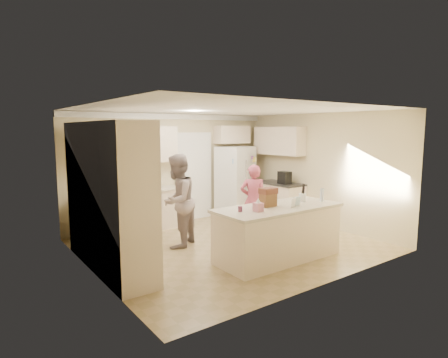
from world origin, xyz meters
TOP-DOWN VIEW (x-y plane):
  - floor at (0.00, 0.00)m, footprint 5.20×4.60m
  - ceiling at (0.00, 0.00)m, footprint 5.20×4.60m
  - wall_back at (0.00, 2.31)m, footprint 5.20×0.02m
  - wall_front at (0.00, -2.31)m, footprint 5.20×0.02m
  - wall_left at (-2.61, 0.00)m, footprint 0.02×4.60m
  - wall_right at (2.61, 0.00)m, footprint 0.02×4.60m
  - crown_back at (0.00, 2.26)m, footprint 5.20×0.08m
  - pantry_bank at (-2.30, 0.20)m, footprint 0.60×2.60m
  - back_base_cab at (-1.15, 2.00)m, footprint 2.20×0.60m
  - back_countertop at (-1.15, 1.99)m, footprint 2.24×0.63m
  - back_upper_cab at (-1.15, 2.12)m, footprint 2.20×0.35m
  - doorway_opening at (0.55, 2.28)m, footprint 0.90×0.06m
  - doorway_casing at (0.55, 2.24)m, footprint 1.02×0.03m
  - wall_frame_upper at (0.02, 2.27)m, footprint 0.15×0.02m
  - wall_frame_lower at (0.02, 2.27)m, footprint 0.15×0.02m
  - refrigerator at (1.62, 1.94)m, footprint 1.07×0.94m
  - fridge_seam at (1.62, 1.58)m, footprint 0.02×0.02m
  - fridge_dispenser at (1.40, 1.57)m, footprint 0.22×0.03m
  - fridge_handle_l at (1.57, 1.57)m, footprint 0.02×0.02m
  - fridge_handle_r at (1.67, 1.57)m, footprint 0.02×0.02m
  - over_fridge_cab at (1.65, 2.12)m, footprint 0.95×0.35m
  - right_base_cab at (2.30, 1.00)m, footprint 0.60×1.20m
  - right_countertop at (2.29, 1.00)m, footprint 0.63×1.24m
  - right_upper_cab at (2.43, 1.20)m, footprint 0.35×1.50m
  - coffee_maker at (2.25, 0.80)m, footprint 0.22×0.28m
  - island_base at (0.20, -1.10)m, footprint 2.20×0.90m
  - island_top at (0.20, -1.10)m, footprint 2.28×0.96m
  - utensil_crock at (0.85, -1.05)m, footprint 0.13×0.13m
  - tissue_box at (-0.35, -1.20)m, footprint 0.13×0.13m
  - tissue_plume at (-0.35, -1.20)m, footprint 0.08×0.08m
  - dollhouse_body at (0.05, -1.00)m, footprint 0.26×0.18m
  - dollhouse_roof at (0.05, -1.00)m, footprint 0.28×0.20m
  - jam_jar at (-0.60, -1.05)m, footprint 0.07×0.07m
  - greeting_card_a at (0.35, -1.30)m, footprint 0.12×0.06m
  - greeting_card_b at (0.50, -1.25)m, footprint 0.12×0.05m
  - water_bottle at (1.15, -1.25)m, footprint 0.07×0.07m
  - shaker_salt at (1.02, -0.88)m, footprint 0.05×0.05m
  - shaker_pepper at (1.09, -0.88)m, footprint 0.05×0.05m
  - teen_boy at (-0.86, 0.53)m, footprint 1.09×1.05m
  - teen_girl at (0.79, 0.25)m, footprint 0.66×0.63m
  - fridge_magnets at (1.62, 1.57)m, footprint 0.76×0.02m

SIDE VIEW (x-z plane):
  - floor at x=0.00m, z-range -0.02..0.00m
  - back_base_cab at x=-1.15m, z-range 0.00..0.88m
  - right_base_cab at x=2.30m, z-range 0.00..0.88m
  - island_base at x=0.20m, z-range 0.00..0.88m
  - teen_girl at x=0.79m, z-range 0.00..1.51m
  - teen_boy at x=-0.86m, z-range 0.00..1.78m
  - back_countertop at x=-1.15m, z-range 0.88..0.92m
  - refrigerator at x=1.62m, z-range 0.00..1.80m
  - fridge_seam at x=1.62m, z-range 0.01..1.79m
  - right_countertop at x=2.29m, z-range 0.88..0.92m
  - island_top at x=0.20m, z-range 0.88..0.93m
  - fridge_magnets at x=1.62m, z-range 0.18..1.62m
  - jam_jar at x=-0.60m, z-range 0.93..1.02m
  - shaker_salt at x=1.02m, z-range 0.93..1.02m
  - shaker_pepper at x=1.09m, z-range 0.93..1.02m
  - tissue_box at x=-0.35m, z-range 0.93..1.07m
  - utensil_crock at x=0.85m, z-range 0.93..1.07m
  - greeting_card_a at x=0.35m, z-range 0.93..1.08m
  - greeting_card_b at x=0.50m, z-range 0.93..1.08m
  - dollhouse_body at x=0.05m, z-range 0.93..1.15m
  - water_bottle at x=1.15m, z-range 0.92..1.17m
  - doorway_opening at x=0.55m, z-range 0.00..2.10m
  - doorway_casing at x=0.55m, z-range -0.06..2.16m
  - fridge_handle_l at x=1.57m, z-range 0.62..1.48m
  - fridge_handle_r at x=1.67m, z-range 0.62..1.48m
  - coffee_maker at x=2.25m, z-range 0.92..1.22m
  - tissue_plume at x=-0.35m, z-range 1.06..1.15m
  - fridge_dispenser at x=1.40m, z-range 0.97..1.32m
  - pantry_bank at x=-2.30m, z-range 0.00..2.35m
  - dollhouse_roof at x=0.05m, z-range 1.15..1.25m
  - wall_frame_lower at x=0.02m, z-range 1.18..1.38m
  - wall_back at x=0.00m, z-range 0.00..2.60m
  - wall_front at x=0.00m, z-range 0.00..2.60m
  - wall_left at x=-2.61m, z-range 0.00..2.60m
  - wall_right at x=2.61m, z-range 0.00..2.60m
  - wall_frame_upper at x=0.02m, z-range 1.45..1.65m
  - back_upper_cab at x=-1.15m, z-range 1.50..2.30m
  - right_upper_cab at x=2.43m, z-range 1.60..2.30m
  - over_fridge_cab at x=1.65m, z-range 1.88..2.33m
  - crown_back at x=0.00m, z-range 2.47..2.59m
  - ceiling at x=0.00m, z-range 2.60..2.62m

